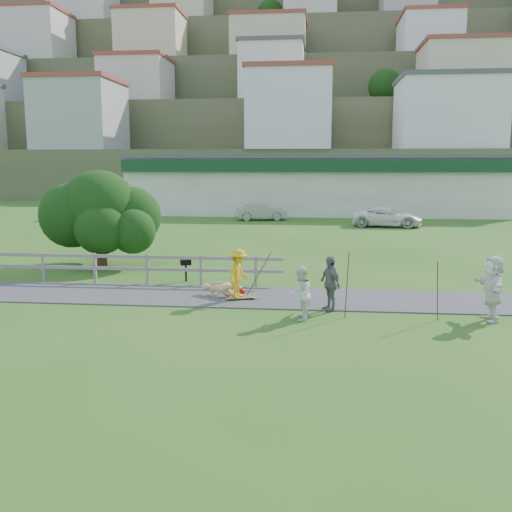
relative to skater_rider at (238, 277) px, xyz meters
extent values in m
plane|color=#275C1A|center=(-1.68, -1.03, -0.79)|extent=(260.00, 260.00, 0.00)
cube|color=#3B3B3E|center=(-1.68, 0.47, -0.77)|extent=(34.00, 3.00, 0.04)
cube|color=slate|center=(-7.68, 2.27, -0.24)|extent=(0.10, 0.10, 1.10)
cube|color=slate|center=(-5.68, 2.27, -0.24)|extent=(0.10, 0.10, 1.10)
cube|color=slate|center=(-3.68, 2.27, -0.24)|extent=(0.10, 0.10, 1.10)
cube|color=slate|center=(-1.68, 2.27, -0.24)|extent=(0.10, 0.10, 1.10)
cube|color=slate|center=(0.32, 2.27, -0.24)|extent=(0.10, 0.10, 1.10)
cube|color=slate|center=(-6.18, 2.27, 0.21)|extent=(15.00, 0.08, 0.12)
cube|color=slate|center=(-6.18, 2.27, -0.24)|extent=(15.00, 0.08, 0.12)
cube|color=beige|center=(2.32, 33.97, 1.61)|extent=(32.00, 10.00, 4.80)
cube|color=#163C22|center=(2.32, 28.77, 3.41)|extent=(32.00, 0.60, 1.00)
cube|color=#4F4F54|center=(2.32, 33.97, 4.16)|extent=(32.50, 10.50, 0.30)
cube|color=#4E5A35|center=(-1.68, 53.97, 2.21)|extent=(220.00, 14.00, 6.00)
cube|color=beige|center=(-1.68, 53.97, 8.71)|extent=(10.00, 9.00, 7.00)
cube|color=#4F4F54|center=(-1.68, 53.97, 12.46)|extent=(10.40, 9.40, 0.50)
cube|color=#4E5A35|center=(-1.68, 66.97, 5.71)|extent=(220.00, 14.00, 13.00)
cube|color=beige|center=(-1.68, 66.97, 15.71)|extent=(10.00, 9.00, 7.00)
cube|color=#4F4F54|center=(-1.68, 66.97, 19.46)|extent=(10.40, 9.40, 0.50)
cube|color=#4E5A35|center=(-1.68, 79.97, 9.71)|extent=(220.00, 14.00, 21.00)
cube|color=beige|center=(-1.68, 79.97, 23.71)|extent=(10.00, 9.00, 7.00)
cube|color=#4F4F54|center=(-1.68, 79.97, 27.46)|extent=(10.40, 9.40, 0.50)
cube|color=#4E5A35|center=(-1.68, 92.97, 14.21)|extent=(220.00, 14.00, 30.00)
cube|color=beige|center=(-1.68, 92.97, 32.71)|extent=(10.00, 9.00, 7.00)
cube|color=#4E5A35|center=(-1.68, 106.97, 19.21)|extent=(220.00, 14.00, 40.00)
imported|color=gold|center=(0.00, 0.00, 0.00)|extent=(0.87, 1.15, 1.58)
imported|color=tan|center=(-0.61, 0.40, -0.51)|extent=(1.01, 1.52, 0.56)
imported|color=white|center=(2.04, -2.07, -0.03)|extent=(0.63, 0.78, 1.52)
imported|color=slate|center=(2.89, -0.94, 0.04)|extent=(0.83, 1.05, 1.66)
imported|color=white|center=(7.39, -1.54, 0.13)|extent=(0.60, 1.73, 1.85)
imported|color=#95979C|center=(-1.81, 26.44, -0.14)|extent=(4.17, 2.15, 1.31)
imported|color=white|center=(7.38, 22.76, -0.12)|extent=(5.04, 2.72, 1.34)
sphere|color=#A00E04|center=(-0.01, 0.75, -0.67)|extent=(0.25, 0.25, 0.25)
cylinder|color=#543521|center=(0.60, 0.40, 0.10)|extent=(0.03, 0.03, 1.78)
cylinder|color=#543521|center=(3.35, -1.66, 0.16)|extent=(0.03, 0.03, 1.91)
cylinder|color=#543521|center=(5.86, -1.72, 0.06)|extent=(0.03, 0.03, 1.69)
camera|label=1|loc=(2.45, -17.73, 3.58)|focal=40.00mm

